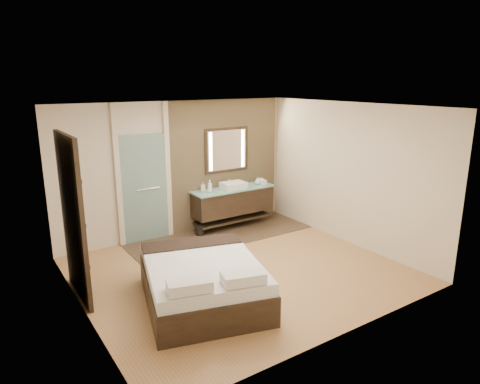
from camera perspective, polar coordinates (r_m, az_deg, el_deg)
floor at (r=7.27m, az=-0.04°, el=-10.44°), size 5.00×5.00×0.00m
tile_strip at (r=8.81m, az=-2.55°, el=-5.77°), size 3.80×1.30×0.01m
stone_wall at (r=9.20m, az=-1.94°, el=3.83°), size 2.60×0.08×2.70m
vanity at (r=9.14m, az=-0.94°, el=-1.21°), size 1.85×0.55×0.88m
mirror_unit at (r=9.10m, az=-1.78°, el=5.63°), size 1.06×0.04×0.96m
frosted_door at (r=8.44m, az=-12.66°, el=1.03°), size 1.10×0.12×2.70m
shoji_partition at (r=6.48m, az=-21.36°, el=-3.21°), size 0.06×1.20×2.40m
bed at (r=6.24m, az=-4.96°, el=-11.79°), size 2.04×2.31×0.76m
bath_mat at (r=8.29m, az=-2.28°, el=-7.03°), size 0.73×0.52×0.02m
waste_bin at (r=8.82m, az=-5.34°, el=-5.05°), size 0.22×0.22×0.23m
tissue_box at (r=9.40m, az=3.07°, el=1.33°), size 0.12×0.12×0.10m
soap_bottle_a at (r=8.73m, az=-4.06°, el=0.77°), size 0.10×0.10×0.25m
soap_bottle_b at (r=8.83m, az=-4.96°, el=0.71°), size 0.11×0.11×0.19m
soap_bottle_c at (r=9.37m, az=2.38°, el=1.50°), size 0.15×0.15×0.16m
cup at (r=9.60m, az=2.81°, el=1.59°), size 0.13×0.13×0.09m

